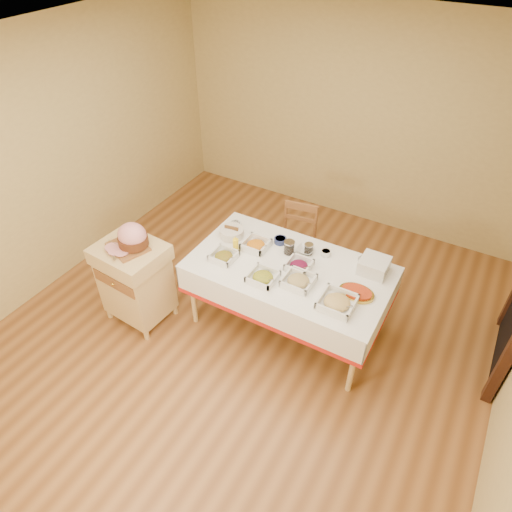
{
  "coord_description": "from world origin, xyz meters",
  "views": [
    {
      "loc": [
        1.6,
        -2.58,
        3.46
      ],
      "look_at": [
        0.0,
        0.2,
        0.84
      ],
      "focal_mm": 32.0,
      "sensor_mm": 36.0,
      "label": 1
    }
  ],
  "objects": [
    {
      "name": "room_shell",
      "position": [
        0.0,
        0.0,
        1.3
      ],
      "size": [
        5.0,
        5.0,
        5.0
      ],
      "color": "#915B2D",
      "rests_on": "ground"
    },
    {
      "name": "dining_table",
      "position": [
        0.3,
        0.3,
        0.6
      ],
      "size": [
        1.82,
        1.02,
        0.76
      ],
      "color": "#E1BF7C",
      "rests_on": "ground"
    },
    {
      "name": "butcher_cart",
      "position": [
        -1.04,
        -0.32,
        0.5
      ],
      "size": [
        0.66,
        0.56,
        0.88
      ],
      "color": "#E1BF7C",
      "rests_on": "ground"
    },
    {
      "name": "dining_chair",
      "position": [
        0.03,
        1.03,
        0.45
      ],
      "size": [
        0.45,
        0.43,
        0.87
      ],
      "color": "brown",
      "rests_on": "ground"
    },
    {
      "name": "ham_on_board",
      "position": [
        -1.0,
        -0.29,
        0.99
      ],
      "size": [
        0.38,
        0.36,
        0.25
      ],
      "color": "brown",
      "rests_on": "butcher_cart"
    },
    {
      "name": "serving_dish_a",
      "position": [
        -0.28,
        0.1,
        0.79
      ],
      "size": [
        0.23,
        0.22,
        0.1
      ],
      "color": "silver",
      "rests_on": "dining_table"
    },
    {
      "name": "serving_dish_b",
      "position": [
        0.17,
        0.03,
        0.79
      ],
      "size": [
        0.24,
        0.24,
        0.1
      ],
      "color": "silver",
      "rests_on": "dining_table"
    },
    {
      "name": "serving_dish_c",
      "position": [
        0.46,
        0.14,
        0.79
      ],
      "size": [
        0.26,
        0.26,
        0.1
      ],
      "color": "silver",
      "rests_on": "dining_table"
    },
    {
      "name": "serving_dish_d",
      "position": [
        0.85,
        0.06,
        0.8
      ],
      "size": [
        0.29,
        0.29,
        0.11
      ],
      "color": "silver",
      "rests_on": "dining_table"
    },
    {
      "name": "serving_dish_e",
      "position": [
        -0.11,
        0.39,
        0.8
      ],
      "size": [
        0.25,
        0.23,
        0.11
      ],
      "color": "silver",
      "rests_on": "dining_table"
    },
    {
      "name": "serving_dish_f",
      "position": [
        0.38,
        0.33,
        0.79
      ],
      "size": [
        0.23,
        0.21,
        0.1
      ],
      "color": "silver",
      "rests_on": "dining_table"
    },
    {
      "name": "small_bowl_left",
      "position": [
        -0.45,
        0.58,
        0.79
      ],
      "size": [
        0.12,
        0.12,
        0.06
      ],
      "color": "silver",
      "rests_on": "dining_table"
    },
    {
      "name": "small_bowl_mid",
      "position": [
        0.06,
        0.58,
        0.79
      ],
      "size": [
        0.12,
        0.12,
        0.05
      ],
      "color": "navy",
      "rests_on": "dining_table"
    },
    {
      "name": "small_bowl_right",
      "position": [
        0.51,
        0.62,
        0.79
      ],
      "size": [
        0.1,
        0.1,
        0.05
      ],
      "color": "silver",
      "rests_on": "dining_table"
    },
    {
      "name": "bowl_white_imported",
      "position": [
        0.33,
        0.57,
        0.78
      ],
      "size": [
        0.17,
        0.17,
        0.04
      ],
      "primitive_type": "imported",
      "rotation": [
        0.0,
        0.0,
        0.06
      ],
      "color": "silver",
      "rests_on": "dining_table"
    },
    {
      "name": "bowl_small_imported",
      "position": [
        0.88,
        0.68,
        0.78
      ],
      "size": [
        0.16,
        0.16,
        0.05
      ],
      "primitive_type": "imported",
      "rotation": [
        0.0,
        0.0,
        0.01
      ],
      "color": "silver",
      "rests_on": "dining_table"
    },
    {
      "name": "preserve_jar_left",
      "position": [
        0.2,
        0.48,
        0.82
      ],
      "size": [
        0.1,
        0.1,
        0.13
      ],
      "color": "silver",
      "rests_on": "dining_table"
    },
    {
      "name": "preserve_jar_right",
      "position": [
        0.36,
        0.56,
        0.81
      ],
      "size": [
        0.08,
        0.08,
        0.11
      ],
      "color": "silver",
      "rests_on": "dining_table"
    },
    {
      "name": "mustard_bottle",
      "position": [
        -0.25,
        0.26,
        0.84
      ],
      "size": [
        0.05,
        0.05,
        0.17
      ],
      "color": "yellow",
      "rests_on": "dining_table"
    },
    {
      "name": "bread_basket",
      "position": [
        -0.41,
        0.43,
        0.81
      ],
      "size": [
        0.24,
        0.24,
        0.11
      ],
      "color": "silver",
      "rests_on": "dining_table"
    },
    {
      "name": "plate_stack",
      "position": [
        0.97,
        0.62,
        0.83
      ],
      "size": [
        0.24,
        0.24,
        0.13
      ],
      "color": "silver",
      "rests_on": "dining_table"
    },
    {
      "name": "brass_platter",
      "position": [
        0.95,
        0.26,
        0.78
      ],
      "size": [
        0.31,
        0.22,
        0.04
      ],
      "color": "gold",
      "rests_on": "dining_table"
    }
  ]
}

